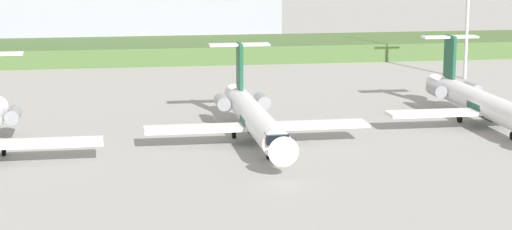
{
  "coord_description": "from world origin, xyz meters",
  "views": [
    {
      "loc": [
        -14.91,
        -80.74,
        20.61
      ],
      "look_at": [
        0.0,
        9.8,
        3.0
      ],
      "focal_mm": 64.83,
      "sensor_mm": 36.0,
      "label": 1
    }
  ],
  "objects": [
    {
      "name": "regional_jet_third",
      "position": [
        0.08,
        11.17,
        2.54
      ],
      "size": [
        22.81,
        31.0,
        9.0
      ],
      "color": "white",
      "rests_on": "ground"
    },
    {
      "name": "grass_berm",
      "position": [
        0.0,
        78.79,
        1.5
      ],
      "size": [
        320.0,
        20.0,
        2.99
      ],
      "primitive_type": "cube",
      "color": "#4C6B38",
      "rests_on": "ground"
    },
    {
      "name": "ground_plane",
      "position": [
        0.0,
        30.0,
        0.0
      ],
      "size": [
        500.0,
        500.0,
        0.0
      ],
      "primitive_type": "plane",
      "color": "#9E9B96"
    },
    {
      "name": "distant_hangar",
      "position": [
        -8.89,
        112.35,
        7.27
      ],
      "size": [
        57.16,
        28.87,
        14.54
      ],
      "primitive_type": "cube",
      "color": "#9EA3AD",
      "rests_on": "ground"
    },
    {
      "name": "antenna_mast",
      "position": [
        38.0,
        48.67,
        9.8
      ],
      "size": [
        4.4,
        0.5,
        23.63
      ],
      "color": "#B2B2B7",
      "rests_on": "ground"
    },
    {
      "name": "regional_jet_fourth",
      "position": [
        26.56,
        15.25,
        2.54
      ],
      "size": [
        22.81,
        31.0,
        9.0
      ],
      "color": "white",
      "rests_on": "ground"
    }
  ]
}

